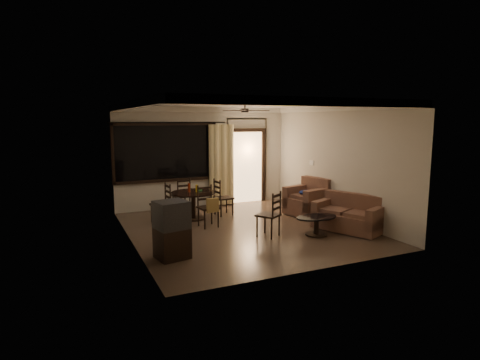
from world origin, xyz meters
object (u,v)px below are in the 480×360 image
tv_cabinet (172,230)px  coffee_table (316,223)px  dining_chair_west (161,212)px  armchair (309,200)px  dining_chair_north (182,202)px  side_chair (269,223)px  dining_chair_south (208,214)px  dining_chair_east (223,204)px  dining_table (193,198)px  sofa (349,216)px

tv_cabinet → coffee_table: tv_cabinet is taller
dining_chair_west → armchair: 3.78m
tv_cabinet → coffee_table: 3.19m
dining_chair_north → side_chair: 3.08m
dining_chair_south → side_chair: side_chair is taller
dining_chair_north → armchair: bearing=146.2°
dining_chair_east → dining_chair_north: (-0.91, 0.70, 0.00)m
dining_chair_east → side_chair: bearing=178.4°
dining_table → dining_chair_south: 0.89m
dining_chair_west → dining_chair_east: size_ratio=1.00×
dining_chair_west → dining_chair_east: (1.67, 0.17, 0.00)m
sofa → dining_chair_south: bearing=127.6°
side_chair → dining_chair_south: bearing=-87.5°
dining_chair_north → coffee_table: 3.82m
dining_chair_east → dining_chair_north: size_ratio=1.00×
tv_cabinet → dining_chair_north: bearing=59.7°
tv_cabinet → sofa: tv_cabinet is taller
dining_table → dining_chair_south: (0.08, -0.85, -0.24)m
dining_chair_north → sofa: 4.35m
dining_chair_west → sofa: size_ratio=0.57×
sofa → side_chair: bearing=147.5°
sofa → armchair: size_ratio=1.48×
armchair → coffee_table: size_ratio=1.19×
tv_cabinet → sofa: size_ratio=0.63×
dining_chair_east → dining_chair_south: bearing=135.7°
sofa → coffee_table: sofa is taller
dining_table → side_chair: size_ratio=1.13×
dining_chair_east → side_chair: size_ratio=0.98×
dining_table → dining_chair_east: 0.87m
dining_table → dining_chair_north: dining_chair_north is taller
dining_chair_north → tv_cabinet: tv_cabinet is taller
dining_chair_east → armchair: bearing=-118.9°
coffee_table → armchair: bearing=61.0°
dining_table → armchair: (2.87, -0.79, -0.16)m
dining_table → dining_chair_south: bearing=-84.4°
dining_chair_west → dining_chair_east: bearing=90.0°
sofa → side_chair: 1.90m
dining_chair_south → side_chair: 1.54m
dining_table → dining_chair_north: size_ratio=1.15×
sofa → armchair: 1.62m
dining_table → dining_chair_south: dining_chair_south is taller
tv_cabinet → armchair: tv_cabinet is taller
armchair → dining_chair_north: bearing=138.2°
dining_chair_east → side_chair: side_chair is taller
dining_table → tv_cabinet: 2.86m
dining_table → dining_chair_north: bearing=95.8°
dining_chair_north → sofa: bearing=127.0°
side_chair → dining_table: bearing=-98.3°
dining_chair_south → sofa: 3.19m
side_chair → sofa: bearing=137.1°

